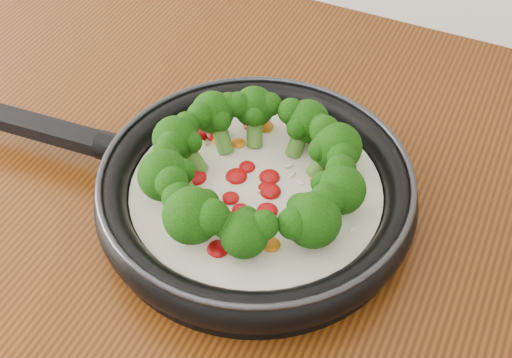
% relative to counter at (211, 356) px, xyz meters
% --- Properties ---
extents(counter, '(1.60, 0.80, 0.90)m').
position_rel_counter_xyz_m(counter, '(0.00, 0.00, 0.00)').
color(counter, '#381806').
rests_on(counter, ground).
extents(skillet, '(0.55, 0.37, 0.10)m').
position_rel_counter_xyz_m(skillet, '(0.10, -0.04, 0.49)').
color(skillet, black).
rests_on(skillet, counter).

